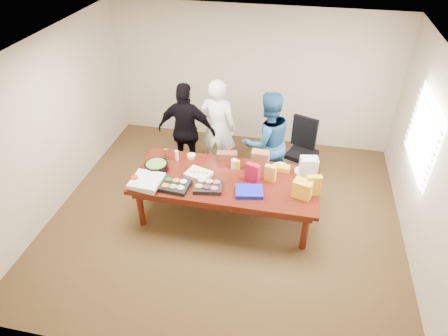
% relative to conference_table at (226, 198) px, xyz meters
% --- Properties ---
extents(floor, '(5.50, 5.00, 0.02)m').
position_rel_conference_table_xyz_m(floor, '(0.00, 0.00, -0.39)').
color(floor, '#47301E').
rests_on(floor, ground).
extents(ceiling, '(5.50, 5.00, 0.02)m').
position_rel_conference_table_xyz_m(ceiling, '(0.00, 0.00, 2.33)').
color(ceiling, white).
rests_on(ceiling, wall_back).
extents(wall_back, '(5.50, 0.04, 2.70)m').
position_rel_conference_table_xyz_m(wall_back, '(0.00, 2.50, 0.98)').
color(wall_back, beige).
rests_on(wall_back, floor).
extents(wall_front, '(5.50, 0.04, 2.70)m').
position_rel_conference_table_xyz_m(wall_front, '(0.00, -2.50, 0.98)').
color(wall_front, beige).
rests_on(wall_front, floor).
extents(wall_left, '(0.04, 5.00, 2.70)m').
position_rel_conference_table_xyz_m(wall_left, '(-2.75, 0.00, 0.98)').
color(wall_left, beige).
rests_on(wall_left, floor).
extents(wall_right, '(0.04, 5.00, 2.70)m').
position_rel_conference_table_xyz_m(wall_right, '(2.75, 0.00, 0.98)').
color(wall_right, beige).
rests_on(wall_right, floor).
extents(window_panel, '(0.03, 1.40, 1.10)m').
position_rel_conference_table_xyz_m(window_panel, '(2.72, 0.60, 1.12)').
color(window_panel, white).
rests_on(window_panel, wall_right).
extents(window_blinds, '(0.04, 1.36, 1.00)m').
position_rel_conference_table_xyz_m(window_blinds, '(2.68, 0.60, 1.12)').
color(window_blinds, beige).
rests_on(window_blinds, wall_right).
extents(conference_table, '(2.80, 1.20, 0.75)m').
position_rel_conference_table_xyz_m(conference_table, '(0.00, 0.00, 0.00)').
color(conference_table, '#4C1C0F').
rests_on(conference_table, floor).
extents(office_chair, '(0.71, 0.71, 1.08)m').
position_rel_conference_table_xyz_m(office_chair, '(1.11, 1.31, 0.16)').
color(office_chair, black).
rests_on(office_chair, floor).
extents(person_center, '(0.69, 0.48, 1.82)m').
position_rel_conference_table_xyz_m(person_center, '(-0.40, 1.21, 0.53)').
color(person_center, white).
rests_on(person_center, floor).
extents(person_right, '(1.08, 1.01, 1.78)m').
position_rel_conference_table_xyz_m(person_right, '(0.50, 0.95, 0.52)').
color(person_right, navy).
rests_on(person_right, floor).
extents(person_left, '(1.04, 0.46, 1.76)m').
position_rel_conference_table_xyz_m(person_left, '(-0.92, 1.05, 0.51)').
color(person_left, black).
rests_on(person_left, floor).
extents(veggie_tray, '(0.44, 0.36, 0.06)m').
position_rel_conference_table_xyz_m(veggie_tray, '(-0.70, -0.36, 0.41)').
color(veggie_tray, black).
rests_on(veggie_tray, conference_table).
extents(fruit_tray, '(0.46, 0.38, 0.06)m').
position_rel_conference_table_xyz_m(fruit_tray, '(-0.21, -0.27, 0.41)').
color(fruit_tray, black).
rests_on(fruit_tray, conference_table).
extents(sheet_cake, '(0.43, 0.37, 0.06)m').
position_rel_conference_table_xyz_m(sheet_cake, '(-0.42, -0.01, 0.41)').
color(sheet_cake, white).
rests_on(sheet_cake, conference_table).
extents(salad_bowl, '(0.44, 0.44, 0.12)m').
position_rel_conference_table_xyz_m(salad_bowl, '(-1.11, 0.01, 0.43)').
color(salad_bowl, black).
rests_on(salad_bowl, conference_table).
extents(chip_bag_blue, '(0.44, 0.36, 0.06)m').
position_rel_conference_table_xyz_m(chip_bag_blue, '(0.40, -0.26, 0.40)').
color(chip_bag_blue, '#131CC0').
rests_on(chip_bag_blue, conference_table).
extents(chip_bag_red, '(0.24, 0.16, 0.32)m').
position_rel_conference_table_xyz_m(chip_bag_red, '(0.40, 0.01, 0.53)').
color(chip_bag_red, '#AD0A22').
rests_on(chip_bag_red, conference_table).
extents(chip_bag_yellow, '(0.23, 0.13, 0.32)m').
position_rel_conference_table_xyz_m(chip_bag_yellow, '(1.29, -0.10, 0.54)').
color(chip_bag_yellow, yellow).
rests_on(chip_bag_yellow, conference_table).
extents(chip_bag_orange, '(0.18, 0.11, 0.27)m').
position_rel_conference_table_xyz_m(chip_bag_orange, '(0.65, 0.10, 0.51)').
color(chip_bag_orange, gold).
rests_on(chip_bag_orange, conference_table).
extents(mayo_jar, '(0.12, 0.12, 0.15)m').
position_rel_conference_table_xyz_m(mayo_jar, '(0.07, 0.31, 0.45)').
color(mayo_jar, silver).
rests_on(mayo_jar, conference_table).
extents(mustard_bottle, '(0.07, 0.07, 0.16)m').
position_rel_conference_table_xyz_m(mustard_bottle, '(0.14, 0.29, 0.45)').
color(mustard_bottle, '#EAEC00').
rests_on(mustard_bottle, conference_table).
extents(dressing_bottle, '(0.07, 0.07, 0.19)m').
position_rel_conference_table_xyz_m(dressing_bottle, '(-1.05, 0.33, 0.47)').
color(dressing_bottle, brown).
rests_on(dressing_bottle, conference_table).
extents(ranch_bottle, '(0.07, 0.07, 0.18)m').
position_rel_conference_table_xyz_m(ranch_bottle, '(-0.88, 0.34, 0.46)').
color(ranch_bottle, silver).
rests_on(ranch_bottle, conference_table).
extents(banana_bunch, '(0.23, 0.14, 0.07)m').
position_rel_conference_table_xyz_m(banana_bunch, '(0.82, 0.40, 0.41)').
color(banana_bunch, yellow).
rests_on(banana_bunch, conference_table).
extents(bread_loaf, '(0.35, 0.19, 0.13)m').
position_rel_conference_table_xyz_m(bread_loaf, '(-0.09, 0.52, 0.44)').
color(bread_loaf, brown).
rests_on(bread_loaf, conference_table).
extents(kraft_bag, '(0.27, 0.16, 0.35)m').
position_rel_conference_table_xyz_m(kraft_bag, '(0.47, 0.32, 0.55)').
color(kraft_bag, brown).
rests_on(kraft_bag, conference_table).
extents(red_cup, '(0.10, 0.10, 0.13)m').
position_rel_conference_table_xyz_m(red_cup, '(-1.30, -0.38, 0.44)').
color(red_cup, '#C42100').
rests_on(red_cup, conference_table).
extents(clear_cup_a, '(0.07, 0.07, 0.10)m').
position_rel_conference_table_xyz_m(clear_cup_a, '(-1.30, -0.23, 0.42)').
color(clear_cup_a, silver).
rests_on(clear_cup_a, conference_table).
extents(clear_cup_b, '(0.10, 0.10, 0.12)m').
position_rel_conference_table_xyz_m(clear_cup_b, '(-1.05, 0.07, 0.44)').
color(clear_cup_b, silver).
rests_on(clear_cup_b, conference_table).
extents(pizza_box_lower, '(0.49, 0.49, 0.05)m').
position_rel_conference_table_xyz_m(pizza_box_lower, '(-1.14, -0.35, 0.40)').
color(pizza_box_lower, white).
rests_on(pizza_box_lower, conference_table).
extents(pizza_box_upper, '(0.46, 0.46, 0.05)m').
position_rel_conference_table_xyz_m(pizza_box_upper, '(-1.12, -0.37, 0.45)').
color(pizza_box_upper, silver).
rests_on(pizza_box_upper, pizza_box_lower).
extents(plate_a, '(0.26, 0.26, 0.01)m').
position_rel_conference_table_xyz_m(plate_a, '(1.13, 0.43, 0.38)').
color(plate_a, white).
rests_on(plate_a, conference_table).
extents(plate_b, '(0.32, 0.32, 0.02)m').
position_rel_conference_table_xyz_m(plate_b, '(0.78, 0.47, 0.38)').
color(plate_b, white).
rests_on(plate_b, conference_table).
extents(dip_bowl_a, '(0.17, 0.17, 0.05)m').
position_rel_conference_table_xyz_m(dip_bowl_a, '(0.43, 0.27, 0.40)').
color(dip_bowl_a, white).
rests_on(dip_bowl_a, conference_table).
extents(dip_bowl_b, '(0.15, 0.15, 0.05)m').
position_rel_conference_table_xyz_m(dip_bowl_b, '(-0.67, 0.46, 0.40)').
color(dip_bowl_b, '#EFE9C6').
rests_on(dip_bowl_b, conference_table).
extents(grocery_bag_white, '(0.29, 0.23, 0.28)m').
position_rel_conference_table_xyz_m(grocery_bag_white, '(1.21, 0.40, 0.52)').
color(grocery_bag_white, white).
rests_on(grocery_bag_white, conference_table).
extents(grocery_bag_yellow, '(0.31, 0.25, 0.27)m').
position_rel_conference_table_xyz_m(grocery_bag_yellow, '(1.14, -0.17, 0.51)').
color(grocery_bag_yellow, yellow).
rests_on(grocery_bag_yellow, conference_table).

